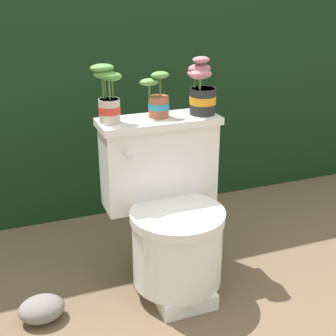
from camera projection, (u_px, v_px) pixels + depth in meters
The scene contains 7 objects.
ground_plane at pixel (167, 297), 1.97m from camera, with size 12.00×12.00×0.00m, color brown.
hedge_backdrop at pixel (93, 49), 2.69m from camera, with size 3.77×0.72×1.74m.
toilet at pixel (170, 214), 1.95m from camera, with size 0.51×0.50×0.72m.
potted_plant_left at pixel (108, 96), 1.81m from camera, with size 0.12×0.09×0.23m.
potted_plant_midleft at pixel (157, 99), 1.90m from camera, with size 0.12×0.09×0.19m.
potted_plant_middle at pixel (202, 92), 1.94m from camera, with size 0.13×0.12×0.24m.
garden_stone at pixel (42, 309), 1.82m from camera, with size 0.18×0.14×0.10m.
Camera 1 is at (-0.58, -1.52, 1.24)m, focal length 50.00 mm.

